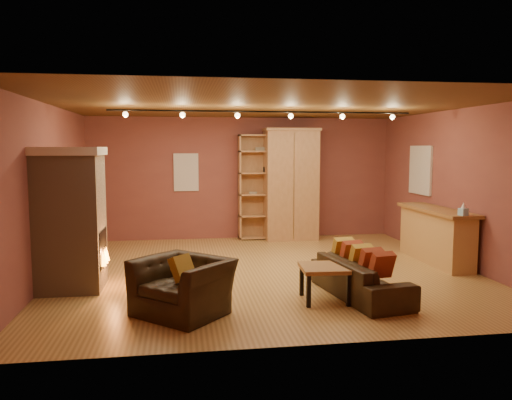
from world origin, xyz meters
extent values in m
plane|color=olive|center=(0.00, 0.00, 0.00)|extent=(7.00, 7.00, 0.00)
plane|color=brown|center=(0.00, 0.00, 2.80)|extent=(7.00, 7.00, 0.00)
cube|color=brown|center=(0.00, 3.25, 1.40)|extent=(7.00, 0.02, 2.80)
cube|color=brown|center=(-3.50, 0.00, 1.40)|extent=(0.02, 6.50, 2.80)
cube|color=brown|center=(3.50, 0.00, 1.40)|extent=(0.02, 6.50, 2.80)
cube|color=tan|center=(-3.05, -0.60, 1.00)|extent=(0.90, 0.90, 2.00)
cube|color=beige|center=(-3.05, -0.60, 2.06)|extent=(0.98, 0.98, 0.12)
cube|color=black|center=(-2.64, -0.60, 0.60)|extent=(0.10, 0.65, 0.55)
cone|color=orange|center=(-2.58, -0.60, 0.48)|extent=(0.10, 0.10, 0.22)
cube|color=silver|center=(-1.30, 3.23, 1.55)|extent=(0.56, 0.04, 0.86)
cube|color=tan|center=(0.38, 3.23, 1.20)|extent=(0.99, 0.04, 2.41)
cube|color=tan|center=(-0.09, 3.06, 1.20)|extent=(0.04, 0.38, 2.41)
cube|color=tan|center=(0.85, 3.06, 1.20)|extent=(0.04, 0.38, 2.41)
cube|color=gray|center=(0.22, 3.06, 1.07)|extent=(0.18, 0.12, 0.05)
cube|color=black|center=(0.51, 3.06, 1.61)|extent=(0.10, 0.10, 0.12)
cube|color=tan|center=(0.38, 3.06, 0.04)|extent=(0.99, 0.38, 0.04)
cube|color=tan|center=(0.38, 3.06, 0.55)|extent=(0.99, 0.38, 0.03)
cube|color=tan|center=(0.38, 3.06, 1.04)|extent=(0.99, 0.38, 0.04)
cube|color=tan|center=(0.38, 3.06, 1.53)|extent=(0.99, 0.38, 0.04)
cube|color=tan|center=(0.38, 3.06, 2.03)|extent=(0.99, 0.38, 0.04)
cube|color=tan|center=(0.38, 3.06, 2.39)|extent=(0.99, 0.38, 0.04)
cube|color=tan|center=(1.08, 2.93, 1.24)|extent=(1.19, 0.65, 2.49)
cube|color=#9C6C38|center=(1.08, 2.61, 1.24)|extent=(0.02, 0.01, 2.39)
cube|color=tan|center=(1.08, 2.93, 2.52)|extent=(1.25, 0.71, 0.06)
cube|color=tan|center=(3.20, 0.20, 0.47)|extent=(0.45, 1.97, 0.94)
cube|color=#9C6C38|center=(3.20, 0.20, 0.97)|extent=(0.57, 2.09, 0.06)
cube|color=#91CAE8|center=(3.15, -0.76, 1.06)|extent=(0.13, 0.13, 0.11)
cone|color=white|center=(3.15, -0.76, 1.16)|extent=(0.08, 0.08, 0.10)
cube|color=silver|center=(3.47, 1.40, 1.65)|extent=(0.05, 0.90, 1.00)
imported|color=black|center=(1.08, -1.63, 0.36)|extent=(0.81, 1.89, 0.71)
cube|color=#9B391F|center=(1.16, -2.18, 0.58)|extent=(0.33, 0.27, 0.36)
cube|color=#9B391F|center=(1.12, -1.91, 0.58)|extent=(0.33, 0.27, 0.36)
cube|color=#B08B2D|center=(1.08, -1.63, 0.58)|extent=(0.33, 0.27, 0.36)
cube|color=#9B391F|center=(1.03, -1.36, 0.58)|extent=(0.33, 0.27, 0.36)
cube|color=#B08B2D|center=(0.99, -1.09, 0.58)|extent=(0.33, 0.27, 0.36)
imported|color=black|center=(-1.42, -2.01, 0.48)|extent=(1.28, 1.26, 0.95)
cube|color=#B08B2D|center=(-1.42, -2.01, 0.60)|extent=(0.38, 0.38, 0.34)
cube|color=#9C6C38|center=(0.52, -1.75, 0.46)|extent=(0.69, 0.69, 0.05)
cube|color=black|center=(0.25, -2.02, 0.22)|extent=(0.05, 0.05, 0.43)
cube|color=black|center=(0.79, -2.02, 0.22)|extent=(0.05, 0.05, 0.43)
cube|color=black|center=(0.25, -1.48, 0.22)|extent=(0.05, 0.05, 0.43)
cube|color=black|center=(0.79, -1.48, 0.22)|extent=(0.05, 0.05, 0.43)
cylinder|color=black|center=(0.00, 0.20, 2.72)|extent=(5.20, 0.03, 0.03)
sphere|color=#FFD88C|center=(-2.30, 0.20, 2.65)|extent=(0.09, 0.09, 0.09)
sphere|color=#FFD88C|center=(-1.38, 0.20, 2.65)|extent=(0.09, 0.09, 0.09)
sphere|color=#FFD88C|center=(-0.46, 0.20, 2.65)|extent=(0.09, 0.09, 0.09)
sphere|color=#FFD88C|center=(0.46, 0.20, 2.65)|extent=(0.09, 0.09, 0.09)
sphere|color=#FFD88C|center=(1.38, 0.20, 2.65)|extent=(0.09, 0.09, 0.09)
sphere|color=#FFD88C|center=(2.30, 0.20, 2.65)|extent=(0.09, 0.09, 0.09)
camera|label=1|loc=(-1.42, -8.26, 2.11)|focal=35.00mm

